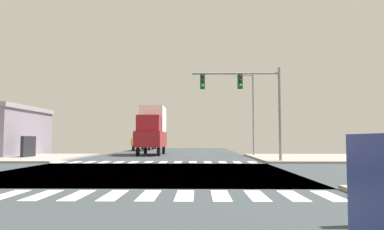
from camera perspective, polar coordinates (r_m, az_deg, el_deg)
ground at (r=17.94m, az=-7.52°, el=-8.81°), size 90.00×90.00×0.05m
sidewalk_corner_ne at (r=31.46m, az=20.37°, el=-6.23°), size 12.00×12.00×0.14m
sidewalk_corner_nw at (r=33.57m, az=-26.90°, el=-5.89°), size 12.00×12.00×0.14m
crosswalk_near at (r=10.88m, az=-14.70°, el=-11.91°), size 13.50×2.00×0.01m
crosswalk_far at (r=25.19m, az=-5.61°, el=-7.28°), size 13.50×2.00×0.01m
traffic_signal_mast at (r=25.17m, az=8.26°, el=3.50°), size 6.02×0.55×6.41m
street_lamp at (r=33.81m, az=9.03°, el=1.30°), size 1.78×0.32×7.46m
pickup_farside_1 at (r=49.74m, az=-7.83°, el=-4.01°), size 2.00×5.10×2.35m
box_truck_crossing_1 at (r=36.89m, az=-6.21°, el=-2.16°), size 2.40×7.20×4.85m
suv_leading_3 at (r=57.35m, az=-6.65°, el=-3.87°), size 1.96×4.60×2.34m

